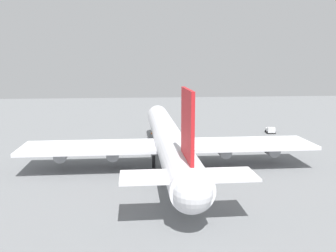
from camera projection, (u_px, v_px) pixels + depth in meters
name	position (u px, v px, depth m)	size (l,w,h in m)	color
ground_plane	(168.00, 163.00, 80.93)	(292.95, 292.95, 0.00)	slate
cargo_airplane	(168.00, 139.00, 79.44)	(73.24, 61.41, 18.72)	silver
fuel_truck	(270.00, 130.00, 114.15)	(4.14, 3.16, 2.01)	silver
maintenance_van	(44.00, 148.00, 89.85)	(4.75, 3.42, 2.25)	#2D5193
safety_cone_nose	(151.00, 133.00, 112.96)	(0.46, 0.46, 0.66)	orange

